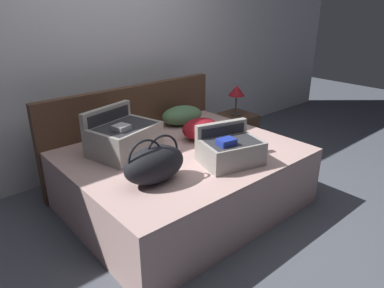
% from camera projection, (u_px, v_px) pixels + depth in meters
% --- Properties ---
extents(ground_plane, '(12.00, 12.00, 0.00)m').
position_uv_depth(ground_plane, '(214.00, 223.00, 2.97)').
color(ground_plane, '#4C515B').
extents(back_wall, '(8.00, 0.10, 2.60)m').
position_uv_depth(back_wall, '(105.00, 46.00, 3.63)').
color(back_wall, silver).
rests_on(back_wall, ground).
extents(bed, '(1.91, 1.54, 0.53)m').
position_uv_depth(bed, '(184.00, 178.00, 3.15)').
color(bed, '#BC9993').
rests_on(bed, ground).
extents(headboard, '(1.95, 0.08, 0.95)m').
position_uv_depth(headboard, '(133.00, 132.00, 3.63)').
color(headboard, '#4C3323').
rests_on(headboard, ground).
extents(hard_case_large, '(0.62, 0.55, 0.38)m').
position_uv_depth(hard_case_large, '(124.00, 137.00, 2.95)').
color(hard_case_large, gray).
rests_on(hard_case_large, bed).
extents(hard_case_medium, '(0.53, 0.46, 0.30)m').
position_uv_depth(hard_case_medium, '(230.00, 149.00, 2.78)').
color(hard_case_medium, gray).
rests_on(hard_case_medium, bed).
extents(duffel_bag, '(0.48, 0.28, 0.34)m').
position_uv_depth(duffel_bag, '(154.00, 164.00, 2.49)').
color(duffel_bag, black).
rests_on(duffel_bag, bed).
extents(pillow_near_headboard, '(0.48, 0.36, 0.19)m').
position_uv_depth(pillow_near_headboard, '(182.00, 115.00, 3.67)').
color(pillow_near_headboard, '#4C724C').
rests_on(pillow_near_headboard, bed).
extents(pillow_center_head, '(0.39, 0.32, 0.20)m').
position_uv_depth(pillow_center_head, '(201.00, 129.00, 3.28)').
color(pillow_center_head, maroon).
rests_on(pillow_center_head, bed).
extents(nightstand, '(0.44, 0.40, 0.47)m').
position_uv_depth(nightstand, '(235.00, 134.00, 4.27)').
color(nightstand, '#4C3323').
rests_on(nightstand, ground).
extents(table_lamp, '(0.19, 0.19, 0.36)m').
position_uv_depth(table_lamp, '(237.00, 92.00, 4.07)').
color(table_lamp, '#3F3833').
rests_on(table_lamp, nightstand).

